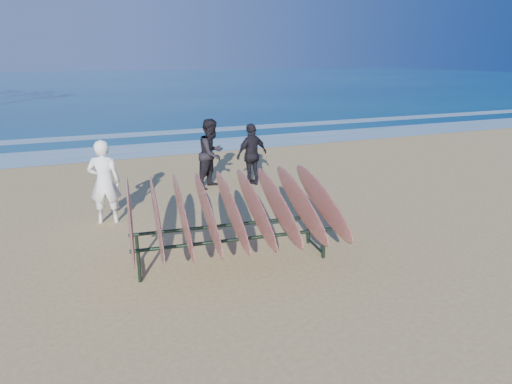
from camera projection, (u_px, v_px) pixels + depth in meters
ground at (275, 260)px, 7.49m from camera, size 120.00×120.00×0.00m
ocean at (89, 83)px, 56.18m from camera, size 160.00×160.00×0.00m
foam_near at (158, 149)px, 16.34m from camera, size 160.00×160.00×0.00m
foam_far at (143, 134)px, 19.44m from camera, size 160.00×160.00×0.00m
surfboard_rack at (231, 209)px, 7.22m from camera, size 3.40×2.75×1.44m
person_white at (104, 182)px, 8.97m from camera, size 0.69×0.53×1.68m
person_dark_a at (212, 154)px, 11.41m from camera, size 1.07×1.04×1.74m
person_dark_b at (252, 155)px, 11.62m from camera, size 1.01×0.65×1.60m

